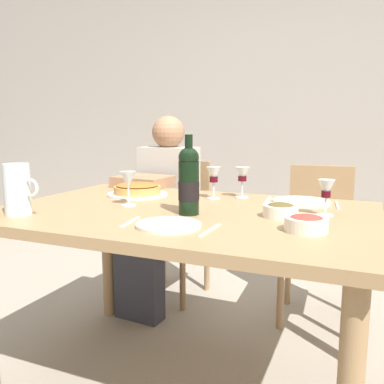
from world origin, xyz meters
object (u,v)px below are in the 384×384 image
at_px(salad_bowl, 306,223).
at_px(dinner_plate_left_setting, 301,202).
at_px(wine_glass_spare, 128,181).
at_px(diner_left, 159,207).
at_px(wine_bottle, 189,181).
at_px(wine_glass_right_diner, 326,191).
at_px(water_pitcher, 18,192).
at_px(dining_table, 184,232).
at_px(chair_left, 178,218).
at_px(chair_right, 318,232).
at_px(dinner_plate_right_setting, 169,225).
at_px(olive_bowl, 280,210).
at_px(wine_glass_left_diner, 242,176).
at_px(baked_tart, 137,190).
at_px(wine_glass_centre, 214,176).

relative_size(salad_bowl, dinner_plate_left_setting, 0.55).
bearing_deg(wine_glass_spare, diner_left, 106.81).
relative_size(wine_bottle, salad_bowl, 2.19).
height_order(wine_bottle, wine_glass_right_diner, wine_bottle).
height_order(wine_glass_right_diner, diner_left, diner_left).
bearing_deg(wine_glass_right_diner, water_pitcher, -157.88).
relative_size(dining_table, chair_left, 1.72).
xyz_separation_m(water_pitcher, wine_glass_spare, (0.29, 0.32, 0.02)).
distance_m(wine_bottle, chair_right, 1.11).
bearing_deg(dinner_plate_right_setting, olive_bowl, 42.97).
height_order(olive_bowl, wine_glass_left_diner, wine_glass_left_diner).
distance_m(baked_tart, dinner_plate_right_setting, 0.67).
height_order(dinner_plate_right_setting, diner_left, diner_left).
relative_size(dinner_plate_right_setting, chair_right, 0.26).
distance_m(wine_glass_left_diner, dinner_plate_left_setting, 0.30).
bearing_deg(diner_left, wine_glass_spare, 111.37).
height_order(dining_table, chair_right, chair_right).
distance_m(wine_glass_spare, chair_right, 1.20).
bearing_deg(water_pitcher, baked_tart, 71.45).
bearing_deg(wine_bottle, wine_glass_right_diner, 20.19).
bearing_deg(olive_bowl, chair_right, 86.19).
bearing_deg(dinner_plate_left_setting, salad_bowl, -80.29).
height_order(wine_glass_left_diner, wine_glass_right_diner, wine_glass_left_diner).
bearing_deg(dinner_plate_left_setting, wine_bottle, -131.89).
xyz_separation_m(dinner_plate_left_setting, diner_left, (-0.88, 0.32, -0.15)).
distance_m(wine_glass_left_diner, wine_glass_right_diner, 0.48).
bearing_deg(olive_bowl, dining_table, -177.42).
height_order(wine_glass_right_diner, dinner_plate_left_setting, wine_glass_right_diner).
bearing_deg(wine_glass_spare, baked_tart, 112.21).
bearing_deg(dining_table, wine_glass_right_diner, 11.36).
height_order(dining_table, dinner_plate_left_setting, dinner_plate_left_setting).
relative_size(wine_glass_left_diner, wine_glass_right_diner, 1.05).
height_order(chair_left, diner_left, diner_left).
xyz_separation_m(dining_table, wine_glass_centre, (0.02, 0.29, 0.20)).
bearing_deg(dinner_plate_left_setting, wine_glass_left_diner, 173.19).
xyz_separation_m(baked_tart, salad_bowl, (0.86, -0.40, 0.00)).
bearing_deg(wine_glass_spare, wine_glass_right_diner, 8.57).
distance_m(dining_table, salad_bowl, 0.55).
bearing_deg(chair_left, salad_bowl, 136.32).
height_order(dining_table, wine_glass_spare, wine_glass_spare).
distance_m(salad_bowl, chair_right, 1.10).
bearing_deg(olive_bowl, wine_bottle, -165.25).
height_order(olive_bowl, dinner_plate_right_setting, olive_bowl).
height_order(dining_table, wine_glass_left_diner, wine_glass_left_diner).
distance_m(olive_bowl, dinner_plate_right_setting, 0.44).
xyz_separation_m(dining_table, wine_glass_left_diner, (0.14, 0.37, 0.20)).
bearing_deg(wine_glass_right_diner, dinner_plate_right_setting, -140.51).
distance_m(olive_bowl, dinner_plate_left_setting, 0.32).
xyz_separation_m(water_pitcher, wine_glass_left_diner, (0.68, 0.71, 0.02)).
bearing_deg(dining_table, wine_glass_centre, 85.37).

